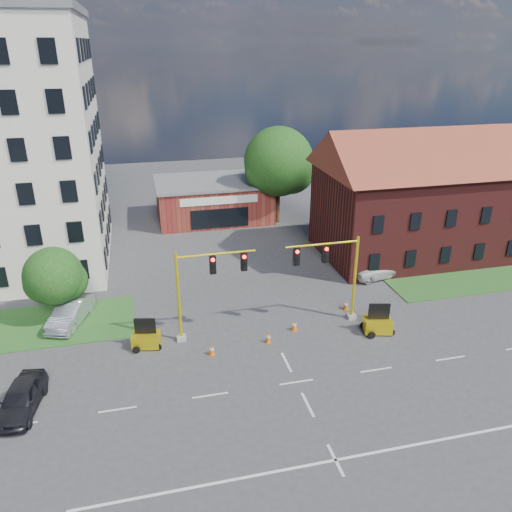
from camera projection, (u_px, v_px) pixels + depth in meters
name	position (u px, v px, depth m)	size (l,w,h in m)	color
ground	(296.00, 382.00, 28.73)	(120.00, 120.00, 0.00)	#3A3A3C
grass_verge_ne	(473.00, 282.00, 40.62)	(14.00, 4.00, 0.08)	#255821
lane_markings	(314.00, 417.00, 26.05)	(60.00, 36.00, 0.01)	silver
brick_shop	(213.00, 199.00, 54.65)	(12.40, 8.40, 4.30)	maroon
townhouse_row	(436.00, 189.00, 44.54)	(21.00, 11.00, 11.50)	#521A18
tree_large	(282.00, 164.00, 51.88)	(7.57, 7.21, 10.23)	#3C2215
tree_nw_front	(57.00, 277.00, 33.90)	(4.16, 3.96, 5.45)	#3C2215
signal_mast_west	(204.00, 284.00, 31.60)	(5.30, 0.60, 6.20)	gray
signal_mast_east	(333.00, 270.00, 33.47)	(5.30, 0.60, 6.20)	gray
trailer_west	(146.00, 338.00, 31.85)	(1.93, 1.50, 1.97)	yellow
trailer_east	(378.00, 324.00, 33.42)	(2.05, 1.61, 2.07)	yellow
cone_a	(212.00, 350.00, 31.12)	(0.40, 0.40, 0.70)	#DB5C0B
cone_b	(269.00, 338.00, 32.39)	(0.40, 0.40, 0.70)	#DB5C0B
cone_c	(294.00, 326.00, 33.78)	(0.40, 0.40, 0.70)	#DB5C0B
cone_d	(346.00, 305.00, 36.43)	(0.40, 0.40, 0.70)	#DB5C0B
pickup_white	(379.00, 268.00, 41.50)	(2.32, 5.03, 1.40)	silver
sedan_dark	(21.00, 398.00, 26.28)	(1.79, 4.44, 1.51)	black
sedan_silver_front	(71.00, 313.00, 34.51)	(1.69, 4.85, 1.60)	#9CA0A4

